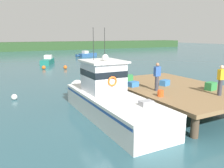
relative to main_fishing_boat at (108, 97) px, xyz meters
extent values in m
plane|color=#2D5660|center=(-0.20, -0.25, -1.01)|extent=(200.00, 200.00, 0.00)
cylinder|color=#4C3D2D|center=(2.00, -4.35, -0.51)|extent=(0.36, 0.36, 1.00)
cylinder|color=#4C3D2D|center=(2.00, 3.85, -0.51)|extent=(0.36, 0.36, 1.00)
cylinder|color=#4C3D2D|center=(7.20, 3.85, -0.51)|extent=(0.36, 0.36, 1.00)
cube|color=olive|center=(4.60, -0.25, 0.09)|extent=(6.00, 9.00, 0.20)
cube|color=white|center=(0.00, -0.57, -0.46)|extent=(2.54, 8.01, 1.10)
cone|color=white|center=(0.02, 4.33, -0.46)|extent=(1.11, 1.81, 1.10)
cube|color=#234C9E|center=(0.00, -0.57, -0.01)|extent=(2.56, 7.85, 0.12)
cube|color=white|center=(0.00, -0.57, 0.15)|extent=(2.58, 8.01, 0.12)
cube|color=silver|center=(0.00, 0.63, 0.99)|extent=(1.91, 2.21, 1.80)
cube|color=black|center=(0.00, 0.63, 1.31)|extent=(1.93, 2.23, 0.36)
cube|color=silver|center=(0.00, 0.63, 1.94)|extent=(2.15, 2.51, 0.10)
sphere|color=white|center=(0.00, 0.33, 2.17)|extent=(0.36, 0.36, 0.36)
cylinder|color=black|center=(-0.34, 1.14, 2.89)|extent=(0.03, 0.03, 1.80)
cylinder|color=black|center=(0.36, 1.13, 2.89)|extent=(0.03, 0.03, 1.80)
cube|color=#939399|center=(0.53, -2.77, 0.27)|extent=(0.60, 0.44, 0.36)
torus|color=orange|center=(-0.42, -3.36, 0.15)|extent=(0.56, 0.56, 0.12)
torus|color=#EA5119|center=(0.00, -0.51, 0.99)|extent=(0.54, 0.10, 0.54)
cube|color=#2D8442|center=(2.83, 2.47, 0.43)|extent=(0.72, 0.63, 0.48)
cube|color=#3370B2|center=(4.24, 0.30, 0.37)|extent=(0.71, 0.60, 0.36)
cube|color=#2D8442|center=(5.77, -1.97, 0.43)|extent=(0.65, 0.52, 0.47)
cube|color=#3370B2|center=(2.25, 0.95, 0.36)|extent=(0.66, 0.53, 0.32)
cylinder|color=#E04C19|center=(2.23, -1.72, 0.36)|extent=(0.32, 0.32, 0.34)
cylinder|color=#383842|center=(5.17, -3.03, 0.62)|extent=(0.22, 0.22, 0.86)
cube|color=gold|center=(5.17, -3.03, 1.33)|extent=(0.36, 0.22, 0.56)
sphere|color=beige|center=(5.17, -3.03, 1.72)|extent=(0.20, 0.20, 0.20)
cylinder|color=#383842|center=(2.87, -0.59, 0.62)|extent=(0.22, 0.22, 0.86)
cube|color=#2D56A8|center=(2.87, -0.59, 1.33)|extent=(0.36, 0.22, 0.56)
sphere|color=#9E7051|center=(2.87, -0.59, 1.72)|extent=(0.20, 0.20, 0.20)
cube|color=#196B5B|center=(2.19, 25.12, -0.62)|extent=(2.98, 4.41, 0.77)
cone|color=#196B5B|center=(3.29, 27.54, -0.62)|extent=(1.14, 1.28, 0.77)
cube|color=silver|center=(2.50, 25.80, 0.05)|extent=(1.42, 1.41, 0.58)
cube|color=#285184|center=(12.53, 34.13, -0.65)|extent=(4.12, 2.34, 0.71)
cone|color=#285184|center=(10.18, 33.41, -0.65)|extent=(1.15, 0.97, 0.71)
cube|color=silver|center=(11.87, 33.93, -0.02)|extent=(1.23, 1.24, 0.54)
sphere|color=#EA5B19|center=(3.09, 18.65, -0.77)|extent=(0.48, 0.48, 0.48)
sphere|color=silver|center=(-4.35, 5.75, -0.80)|extent=(0.41, 0.41, 0.41)
sphere|color=#EA5B19|center=(0.52, 19.73, -0.76)|extent=(0.49, 0.49, 0.49)
cube|color=#284723|center=(-0.20, 61.75, 0.19)|extent=(120.00, 8.00, 2.40)
camera|label=1|loc=(-5.54, -10.96, 3.36)|focal=36.98mm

